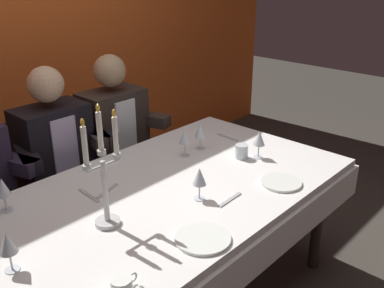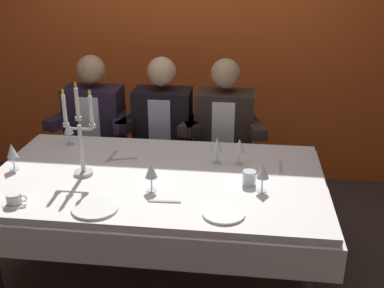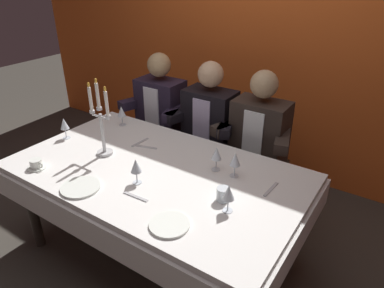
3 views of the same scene
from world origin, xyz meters
TOP-DOWN VIEW (x-y plane):
  - ground_plane at (0.00, 0.00)m, footprint 12.00×12.00m
  - back_wall at (0.00, 1.66)m, footprint 6.00×0.12m
  - dining_table at (0.00, 0.00)m, footprint 1.94×1.14m
  - candelabra at (-0.42, -0.04)m, footprint 0.19×0.11m
  - dinner_plate_0 at (0.41, -0.39)m, footprint 0.21×0.21m
  - dinner_plate_1 at (-0.23, -0.42)m, footprint 0.23×0.23m
  - wine_glass_0 at (0.60, -0.12)m, footprint 0.07×0.07m
  - wine_glass_1 at (0.33, 0.21)m, footprint 0.07×0.07m
  - wine_glass_2 at (0.46, 0.21)m, footprint 0.07×0.07m
  - wine_glass_3 at (0.01, -0.19)m, footprint 0.07×0.07m
  - wine_glass_4 at (-0.66, 0.39)m, footprint 0.07×0.07m
  - wine_glass_5 at (-0.85, -0.03)m, footprint 0.07×0.07m
  - water_tumbler_0 at (0.53, -0.05)m, footprint 0.07×0.07m
  - coffee_cup_0 at (-0.65, -0.42)m, footprint 0.13×0.12m
  - fork_0 at (-0.33, 0.23)m, footprint 0.03×0.17m
  - fork_1 at (0.71, 0.19)m, footprint 0.03×0.17m
  - spoon_2 at (0.10, -0.30)m, footprint 0.17×0.03m
  - spoon_3 at (-0.25, 0.19)m, footprint 0.17×0.06m
  - seated_diner_0 at (-0.65, 0.89)m, footprint 0.63×0.48m
  - seated_diner_1 at (-0.12, 0.89)m, footprint 0.63×0.48m
  - seated_diner_2 at (0.33, 0.89)m, footprint 0.63×0.48m

SIDE VIEW (x-z plane):
  - ground_plane at x=0.00m, z-range 0.00..0.00m
  - dining_table at x=0.00m, z-range 0.25..0.99m
  - seated_diner_0 at x=-0.65m, z-range 0.12..1.36m
  - seated_diner_1 at x=-0.12m, z-range 0.12..1.36m
  - seated_diner_2 at x=0.33m, z-range 0.12..1.36m
  - fork_0 at x=-0.33m, z-range 0.74..0.75m
  - fork_1 at x=0.71m, z-range 0.74..0.75m
  - spoon_2 at x=0.10m, z-range 0.74..0.75m
  - spoon_3 at x=-0.25m, z-range 0.74..0.75m
  - dinner_plate_0 at x=0.41m, z-range 0.74..0.75m
  - dinner_plate_1 at x=-0.23m, z-range 0.74..0.75m
  - coffee_cup_0 at x=-0.65m, z-range 0.74..0.80m
  - water_tumbler_0 at x=0.53m, z-range 0.74..0.82m
  - wine_glass_0 at x=0.60m, z-range 0.77..0.94m
  - wine_glass_1 at x=0.33m, z-range 0.77..0.94m
  - wine_glass_2 at x=0.46m, z-range 0.77..0.94m
  - wine_glass_4 at x=-0.66m, z-range 0.77..0.94m
  - wine_glass_5 at x=-0.85m, z-range 0.77..0.94m
  - wine_glass_3 at x=0.01m, z-range 0.77..0.94m
  - candelabra at x=-0.42m, z-range 0.69..1.23m
  - back_wall at x=0.00m, z-range 0.00..2.70m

